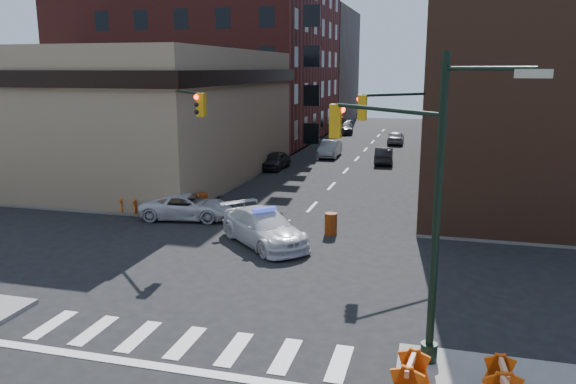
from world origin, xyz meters
The scene contains 28 objects.
ground centered at (0.00, 0.00, 0.00)m, with size 140.00×140.00×0.00m, color black.
sidewalk_nw centered at (-23.00, 32.75, 0.07)m, with size 34.00×54.50×0.15m, color gray.
bank_building centered at (-17.00, 16.50, 4.50)m, with size 22.00×22.00×9.00m, color #857157.
apartment_block centered at (-18.50, 40.00, 12.00)m, with size 25.00×25.00×24.00m, color #5B211D.
commercial_row_ne centered at (13.00, 22.50, 7.00)m, with size 14.00×34.00×14.00m, color #513020.
filler_nw centered at (-16.00, 62.00, 8.00)m, with size 20.00×18.00×16.00m, color brown.
filler_ne centered at (14.00, 58.00, 6.00)m, with size 16.00×16.00×12.00m, color #5B211D.
signal_pole_se centered at (6.04, -5.52, 4.61)m, with size 5.40×5.27×8.00m.
signal_pole_nw centered at (-5.85, 5.34, 4.34)m, with size 3.58×3.67×8.00m.
signal_pole_ne centered at (5.84, 5.35, 4.34)m, with size 3.67×3.58×8.00m.
tree_ne_near centered at (7.50, 26.00, 3.49)m, with size 3.00×3.00×4.85m.
tree_ne_far centered at (7.50, 34.00, 3.49)m, with size 3.00×3.00×4.85m.
police_car centered at (-0.58, 2.66, 0.78)m, with size 2.18×5.37×1.56m, color silver.
pickup centered at (-5.80, 5.80, 0.66)m, with size 2.19×4.76×1.32m, color silver.
parked_car_wnear centered at (-5.50, 21.37, 0.68)m, with size 1.60×3.97×1.35m, color black.
parked_car_wfar centered at (-2.50, 28.55, 0.74)m, with size 1.56×4.46×1.47m, color gray.
parked_car_wdeep centered at (-4.21, 46.92, 0.74)m, with size 2.07×5.10×1.48m, color black.
parked_car_enear centered at (2.50, 26.16, 0.68)m, with size 1.43×4.10×1.35m, color black.
parked_car_efar centered at (2.50, 38.96, 0.70)m, with size 1.65×4.11×1.40m, color gray.
pedestrian_a centered at (-7.33, 6.00, 1.00)m, with size 0.62×0.41×1.71m, color black.
pedestrian_b centered at (-10.40, 7.49, 1.07)m, with size 0.89×0.70×1.84m, color black.
pedestrian_c centered at (-11.86, 9.43, 1.07)m, with size 1.08×0.45×1.84m, color #1E242D.
barrel_road centered at (2.04, 4.93, 0.53)m, with size 0.59×0.59×1.05m, color #C35E09.
barrel_bank centered at (-5.50, 7.10, 0.55)m, with size 0.62×0.62×1.11m, color #DD4F0A.
barricade_se_a centered at (6.40, -8.00, 0.60)m, with size 1.20×0.60×0.90m, color orange, non-canonical shape.
barricade_se_b centered at (8.50, -7.59, 0.57)m, with size 1.13×0.56×0.85m, color #EF370B, non-canonical shape.
barricade_nw_a centered at (-9.50, 7.74, 0.56)m, with size 1.10×0.55×0.82m, color #D05409, non-canonical shape.
barricade_nw_b centered at (-9.00, 5.70, 0.57)m, with size 1.12×0.56×0.84m, color red, non-canonical shape.
Camera 1 is at (6.70, -20.40, 7.76)m, focal length 35.00 mm.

